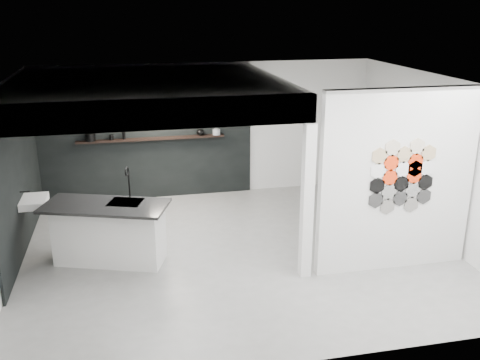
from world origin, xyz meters
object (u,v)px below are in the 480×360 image
Objects in this scene: wall_basin at (34,202)px; glass_bowl at (216,132)px; kitchen_island at (109,232)px; bottle_dark at (124,135)px; glass_vase at (216,132)px; kettle at (200,132)px; utensil_cup at (111,137)px; stockpot at (90,137)px; partition_panel at (397,181)px.

glass_bowl reaches higher than wall_basin.
bottle_dark is at bearing 103.03° from kitchen_island.
glass_vase is at bearing 0.00° from glass_bowl.
kettle is 0.34m from glass_bowl.
wall_basin is 5.73× the size of utensil_cup.
glass_vase is 2.14m from utensil_cup.
kitchen_island reaches higher than glass_vase.
bottle_dark reaches higher than glass_bowl.
glass_bowl is 1.89m from bottle_dark.
kettle is at bearing 0.00° from stockpot.
partition_panel reaches higher than kitchen_island.
partition_panel is 14.70× the size of stockpot.
stockpot is 1.20× the size of glass_bowl.
kettle is 1.01× the size of glass_bowl.
stockpot is at bearing 67.84° from wall_basin.
kettle is 1.81m from utensil_cup.
partition_panel is at bearing -61.77° from glass_bowl.
glass_bowl is (-2.08, 3.87, -0.02)m from partition_panel.
wall_basin is 4.01m from glass_vase.
wall_basin is at bearing 161.77° from partition_panel.
utensil_cup is (-2.14, 0.00, -0.00)m from glass_bowl.
partition_panel reaches higher than stockpot.
bottle_dark is at bearing 54.09° from wall_basin.
bottle_dark is (0.31, 2.78, 0.89)m from kitchen_island.
glass_bowl is 0.99× the size of bottle_dark.
bottle_dark is (1.50, 2.07, 0.55)m from wall_basin.
wall_basin is 2.47m from utensil_cup.
utensil_cup is at bearing 0.00° from stockpot.
stockpot reaches higher than glass_bowl.
stockpot is 2.55m from glass_vase.
partition_panel is 4.56m from kettle.
kitchen_island reaches higher than glass_bowl.
utensil_cup is at bearing 108.13° from kitchen_island.
glass_bowl is (3.39, 2.07, 0.53)m from wall_basin.
kitchen_island is 10.83× the size of stockpot.
glass_vase is at bearing 70.98° from kitchen_island.
stockpot is (-0.34, 2.78, 0.88)m from kitchen_island.
wall_basin is at bearing 168.28° from kitchen_island.
partition_panel is 17.49× the size of kettle.
partition_panel is at bearing -39.89° from stockpot.
stockpot is at bearing 180.00° from glass_bowl.
stockpot is 1.18× the size of bottle_dark.
partition_panel is at bearing -18.23° from wall_basin.
glass_bowl is (2.21, 2.78, 0.86)m from kitchen_island.
kettle is at bearing 121.98° from partition_panel.
wall_basin is 4.00m from glass_bowl.
utensil_cup is (0.41, 0.00, -0.03)m from stockpot.
kettle is at bearing 34.09° from wall_basin.
glass_vase is at bearing -22.44° from kettle.
partition_panel is at bearing -42.50° from utensil_cup.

